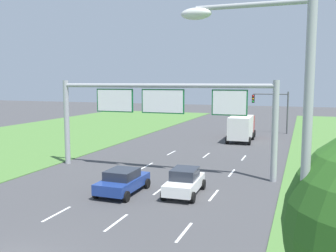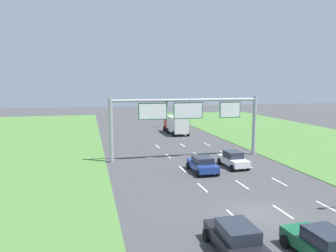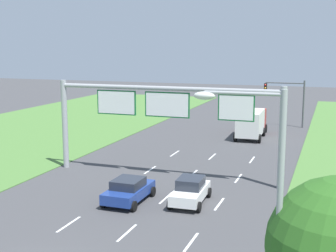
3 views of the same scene
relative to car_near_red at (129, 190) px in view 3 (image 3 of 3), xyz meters
The scene contains 7 objects.
lane_dashes_inner_left 7.71m from the car_near_red, 101.78° to the right, with size 0.14×44.40×0.01m.
car_near_red is the anchor object (origin of this frame).
car_mid_lane 3.84m from the car_near_red, 16.32° to the left, with size 2.13×4.06×1.61m.
box_truck 23.87m from the car_near_red, 81.21° to the left, with size 2.82×7.33×2.94m.
sign_gantry 7.34m from the car_near_red, 87.63° to the left, with size 17.24×0.44×7.00m.
traffic_light_mast 32.19m from the car_near_red, 78.37° to the left, with size 4.76×0.49×5.60m.
street_lamp 16.84m from the car_near_red, 51.76° to the right, with size 2.61×0.32×8.50m.
Camera 3 is at (11.52, -15.04, 9.65)m, focal length 50.00 mm.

